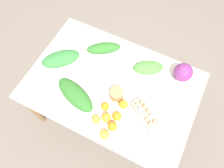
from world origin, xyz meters
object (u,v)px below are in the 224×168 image
(cabbage_purple, at_px, (183,72))
(greens_bunch_kale, at_px, (75,95))
(orange_3, at_px, (123,104))
(orange_5, at_px, (105,106))
(orange_2, at_px, (104,135))
(greens_bunch_chard, at_px, (104,48))
(paper_bag, at_px, (117,94))
(greens_bunch_beet_tops, at_px, (148,68))
(orange_6, at_px, (112,126))
(orange_1, at_px, (117,116))
(egg_carton, at_px, (146,114))
(orange_0, at_px, (106,118))
(orange_4, at_px, (96,120))
(greens_bunch_dandelion, at_px, (61,59))

(cabbage_purple, xyz_separation_m, greens_bunch_kale, (0.71, 0.57, -0.03))
(orange_3, height_order, orange_5, orange_3)
(greens_bunch_kale, height_order, orange_2, greens_bunch_kale)
(cabbage_purple, relative_size, greens_bunch_chard, 0.52)
(paper_bag, height_order, greens_bunch_chard, greens_bunch_chard)
(greens_bunch_beet_tops, height_order, orange_6, greens_bunch_beet_tops)
(orange_1, distance_m, orange_2, 0.17)
(greens_bunch_beet_tops, xyz_separation_m, orange_1, (0.05, 0.51, -0.01))
(orange_2, bearing_deg, egg_carton, -126.69)
(cabbage_purple, xyz_separation_m, paper_bag, (0.42, 0.41, -0.03))
(orange_2, distance_m, orange_6, 0.09)
(paper_bag, bearing_deg, orange_6, 109.11)
(greens_bunch_kale, bearing_deg, greens_bunch_chard, -89.31)
(cabbage_purple, xyz_separation_m, orange_5, (0.45, 0.55, -0.05))
(orange_0, bearing_deg, orange_6, 151.61)
(greens_bunch_kale, relative_size, orange_6, 5.35)
(orange_5, bearing_deg, orange_3, -147.12)
(orange_0, height_order, orange_4, orange_0)
(paper_bag, distance_m, orange_1, 0.19)
(paper_bag, relative_size, orange_4, 1.68)
(greens_bunch_beet_tops, height_order, orange_2, greens_bunch_beet_tops)
(orange_3, relative_size, orange_4, 1.08)
(paper_bag, relative_size, greens_bunch_chard, 0.37)
(cabbage_purple, bearing_deg, orange_1, 60.16)
(orange_0, bearing_deg, greens_bunch_kale, -10.40)
(greens_bunch_chard, bearing_deg, paper_bag, 130.68)
(greens_bunch_kale, height_order, orange_6, greens_bunch_kale)
(cabbage_purple, bearing_deg, orange_4, 55.34)
(paper_bag, relative_size, orange_3, 1.57)
(orange_0, bearing_deg, orange_1, -145.52)
(orange_4, bearing_deg, greens_bunch_chard, -67.57)
(orange_0, height_order, orange_2, orange_0)
(orange_4, relative_size, orange_5, 1.02)
(paper_bag, height_order, greens_bunch_dandelion, paper_bag)
(greens_bunch_dandelion, height_order, orange_4, greens_bunch_dandelion)
(greens_bunch_chard, relative_size, orange_4, 4.55)
(egg_carton, bearing_deg, cabbage_purple, -74.34)
(orange_2, distance_m, orange_4, 0.14)
(orange_4, bearing_deg, greens_bunch_dandelion, -32.64)
(orange_3, relative_size, orange_6, 0.99)
(orange_4, bearing_deg, orange_6, -176.52)
(orange_2, height_order, orange_3, same)
(greens_bunch_kale, height_order, orange_5, greens_bunch_kale)
(cabbage_purple, relative_size, orange_4, 2.35)
(cabbage_purple, xyz_separation_m, greens_bunch_chard, (0.72, 0.06, -0.03))
(greens_bunch_kale, relative_size, orange_0, 5.26)
(orange_2, bearing_deg, greens_bunch_chard, -62.01)
(egg_carton, relative_size, greens_bunch_dandelion, 0.82)
(orange_2, relative_size, orange_5, 1.10)
(orange_0, bearing_deg, orange_4, 36.44)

